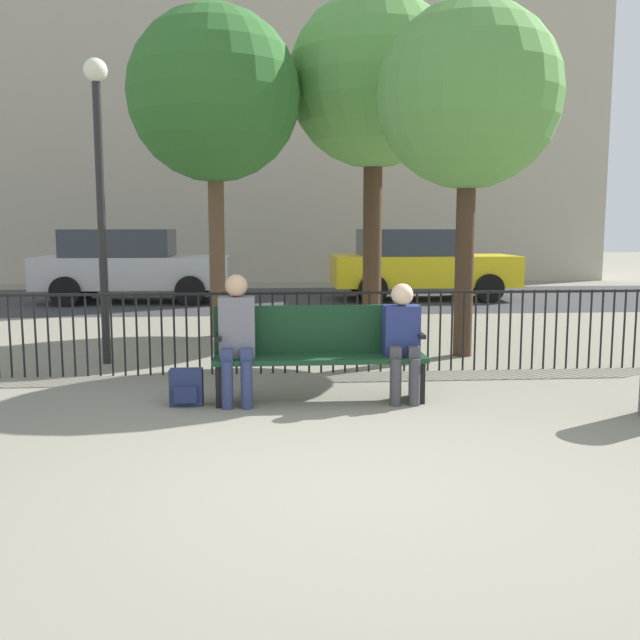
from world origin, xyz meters
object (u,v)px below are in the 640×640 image
at_px(tree_2, 469,97).
at_px(parked_car_1, 419,263).
at_px(tree_1, 214,96).
at_px(backpack, 186,388).
at_px(parked_car_0, 130,264).
at_px(seated_person_0, 237,332).
at_px(park_bench, 319,349).
at_px(seated_person_1, 402,335).
at_px(tree_0, 374,83).
at_px(lamp_post, 99,165).

relative_size(tree_2, parked_car_1, 1.07).
bearing_deg(tree_1, backpack, -90.42).
distance_m(tree_2, parked_car_0, 9.36).
bearing_deg(seated_person_0, park_bench, 9.24).
bearing_deg(parked_car_1, seated_person_1, -103.26).
distance_m(backpack, tree_0, 6.87).
xyz_separation_m(seated_person_1, tree_0, (0.47, 5.11, 3.35)).
relative_size(park_bench, seated_person_0, 1.65).
relative_size(park_bench, seated_person_1, 1.78).
distance_m(backpack, lamp_post, 3.36).
height_order(tree_0, tree_1, tree_0).
xyz_separation_m(tree_1, parked_car_1, (4.29, 5.29, -2.76)).
bearing_deg(park_bench, backpack, -173.98).
distance_m(seated_person_1, tree_2, 3.78).
bearing_deg(parked_car_0, seated_person_0, -73.99).
relative_size(park_bench, tree_0, 0.38).
relative_size(tree_1, parked_car_1, 1.17).
bearing_deg(backpack, tree_2, 35.44).
bearing_deg(seated_person_1, tree_2, 61.91).
bearing_deg(backpack, tree_1, 89.58).
bearing_deg(seated_person_1, backpack, -179.99).
xyz_separation_m(tree_2, lamp_post, (-4.55, -0.20, -0.88)).
height_order(backpack, tree_0, tree_0).
bearing_deg(tree_1, tree_2, -29.93).
bearing_deg(parked_car_1, backpack, -114.32).
relative_size(backpack, tree_2, 0.08).
height_order(park_bench, seated_person_1, seated_person_1).
bearing_deg(tree_0, parked_car_0, 137.55).
relative_size(park_bench, tree_2, 0.46).
bearing_deg(tree_0, lamp_post, -142.03).
height_order(tree_1, parked_car_0, tree_1).
bearing_deg(tree_2, seated_person_1, -118.09).
bearing_deg(lamp_post, seated_person_0, -52.03).
height_order(backpack, lamp_post, lamp_post).
xyz_separation_m(seated_person_1, parked_car_0, (-4.30, 9.48, 0.19)).
relative_size(tree_0, parked_car_0, 1.29).
bearing_deg(seated_person_0, seated_person_1, -0.20).
distance_m(seated_person_1, parked_car_0, 10.41).
bearing_deg(tree_0, tree_1, -161.69).
bearing_deg(seated_person_0, tree_2, 39.72).
height_order(seated_person_1, backpack, seated_person_1).
bearing_deg(tree_1, tree_0, 18.31).
bearing_deg(park_bench, parked_car_0, 110.60).
bearing_deg(parked_car_0, lamp_post, -82.03).
distance_m(park_bench, tree_0, 6.21).
relative_size(seated_person_0, tree_2, 0.28).
bearing_deg(tree_2, seated_person_0, -140.28).
bearing_deg(parked_car_1, park_bench, -107.89).
height_order(parked_car_0, parked_car_1, same).
bearing_deg(tree_1, park_bench, -73.25).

